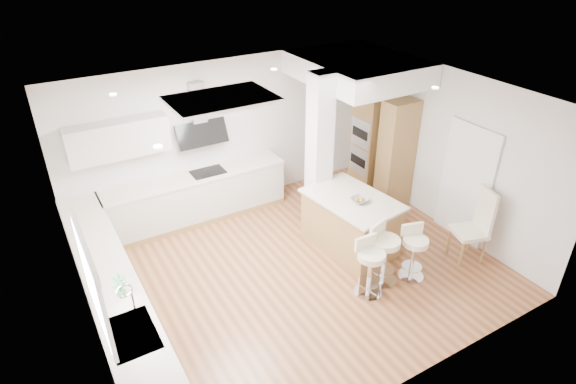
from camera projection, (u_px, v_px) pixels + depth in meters
ground at (295, 269)px, 7.66m from camera, size 6.00×6.00×0.00m
ceiling at (295, 269)px, 7.66m from camera, size 6.00×5.00×0.02m
wall_back at (225, 135)px, 8.84m from camera, size 6.00×0.04×2.80m
wall_left at (77, 257)px, 5.64m from camera, size 0.04×5.00×2.80m
wall_right at (444, 150)px, 8.29m from camera, size 0.04×5.00×2.80m
skylight at (222, 99)px, 6.39m from camera, size 4.10×2.10×0.06m
window_left at (91, 280)px, 4.84m from camera, size 0.06×1.28×1.07m
doorway_right at (466, 185)px, 8.03m from camera, size 0.05×1.00×2.10m
counter_left at (113, 298)px, 6.41m from camera, size 0.63×4.50×1.35m
counter_back at (187, 187)px, 8.58m from camera, size 3.62×0.63×2.50m
pillar at (319, 154)px, 8.14m from camera, size 0.35×0.35×2.80m
soffit at (357, 69)px, 8.35m from camera, size 1.78×2.20×0.40m
oven_column at (381, 147)px, 9.24m from camera, size 0.63×1.21×2.10m
peninsula at (351, 222)px, 7.98m from camera, size 1.21×1.66×1.01m
bar_stool_a at (370, 264)px, 6.93m from camera, size 0.42×0.42×0.94m
bar_stool_b at (384, 251)px, 7.16m from camera, size 0.56×0.56×0.99m
bar_stool_c at (414, 250)px, 7.27m from camera, size 0.50×0.50×0.90m
dining_chair at (477, 223)px, 7.62m from camera, size 0.61×0.61×1.25m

